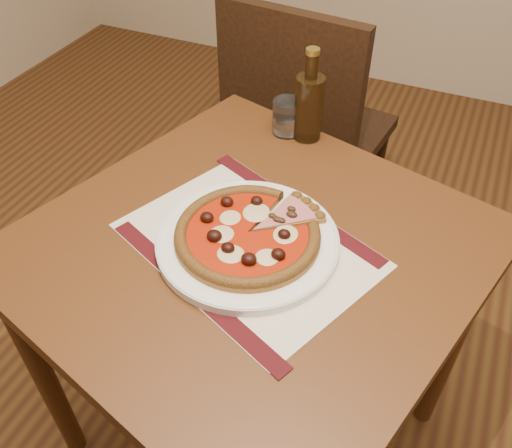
{
  "coord_description": "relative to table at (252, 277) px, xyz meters",
  "views": [
    {
      "loc": [
        -0.11,
        0.15,
        1.48
      ],
      "look_at": [
        -0.41,
        0.84,
        0.78
      ],
      "focal_mm": 38.0,
      "sensor_mm": 36.0,
      "label": 1
    }
  ],
  "objects": [
    {
      "name": "placemat",
      "position": [
        -0.0,
        -0.01,
        0.1
      ],
      "size": [
        0.55,
        0.48,
        0.0
      ],
      "primitive_type": "cube",
      "rotation": [
        0.0,
        0.0,
        -0.4
      ],
      "color": "silver",
      "rests_on": "table"
    },
    {
      "name": "chair_far",
      "position": [
        -0.16,
        0.74,
        -0.11
      ],
      "size": [
        0.5,
        0.5,
        0.94
      ],
      "rotation": [
        0.0,
        0.0,
        3.02
      ],
      "color": "black",
      "rests_on": "ground"
    },
    {
      "name": "plate",
      "position": [
        -0.0,
        -0.01,
        0.11
      ],
      "size": [
        0.35,
        0.35,
        0.02
      ],
      "primitive_type": "cylinder",
      "color": "white",
      "rests_on": "placemat"
    },
    {
      "name": "water_glass",
      "position": [
        -0.08,
        0.38,
        0.14
      ],
      "size": [
        0.07,
        0.07,
        0.08
      ],
      "primitive_type": "cylinder",
      "rotation": [
        0.0,
        0.0,
        -0.05
      ],
      "color": "white",
      "rests_on": "table"
    },
    {
      "name": "ham_slice",
      "position": [
        0.06,
        0.07,
        0.13
      ],
      "size": [
        0.12,
        0.14,
        0.02
      ],
      "rotation": [
        0.0,
        0.0,
        1.01
      ],
      "color": "#A87628",
      "rests_on": "plate"
    },
    {
      "name": "pizza",
      "position": [
        -0.0,
        -0.01,
        0.13
      ],
      "size": [
        0.27,
        0.27,
        0.04
      ],
      "color": "#A87628",
      "rests_on": "plate"
    },
    {
      "name": "table",
      "position": [
        0.0,
        0.0,
        0.0
      ],
      "size": [
        0.99,
        0.99,
        0.75
      ],
      "rotation": [
        0.0,
        0.0,
        -0.28
      ],
      "color": "#592D15",
      "rests_on": "ground"
    },
    {
      "name": "bottle",
      "position": [
        -0.03,
        0.38,
        0.19
      ],
      "size": [
        0.07,
        0.07,
        0.22
      ],
      "color": "#36220D",
      "rests_on": "table"
    }
  ]
}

